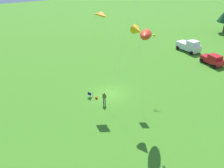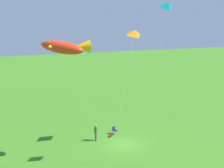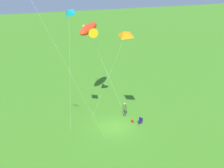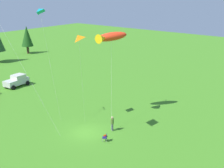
# 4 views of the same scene
# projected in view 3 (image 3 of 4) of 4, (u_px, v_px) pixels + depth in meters

# --- Properties ---
(ground_plane) EXTENTS (160.00, 160.00, 0.00)m
(ground_plane) POSITION_uv_depth(u_px,v_px,m) (115.00, 127.00, 35.26)
(ground_plane) COLOR #3E7E20
(person_kite_flyer) EXTENTS (0.46, 0.55, 1.74)m
(person_kite_flyer) POSITION_uv_depth(u_px,v_px,m) (125.00, 108.00, 37.36)
(person_kite_flyer) COLOR #363947
(person_kite_flyer) RESTS_ON ground
(folding_chair) EXTENTS (0.67, 0.67, 0.82)m
(folding_chair) POSITION_uv_depth(u_px,v_px,m) (140.00, 121.00, 35.65)
(folding_chair) COLOR #17144F
(folding_chair) RESTS_ON ground
(backpack_on_grass) EXTENTS (0.33, 0.24, 0.22)m
(backpack_on_grass) POSITION_uv_depth(u_px,v_px,m) (132.00, 121.00, 36.28)
(backpack_on_grass) COLOR #9F1F05
(backpack_on_grass) RESTS_ON ground
(kite_large_fish) EXTENTS (6.14, 5.08, 10.78)m
(kite_large_fish) POSITION_uv_depth(u_px,v_px,m) (89.00, 30.00, 36.11)
(kite_large_fish) COLOR red
(kite_large_fish) RESTS_ON ground
(kite_delta_teal) EXTENTS (3.00, 1.15, 13.76)m
(kite_delta_teal) POSITION_uv_depth(u_px,v_px,m) (68.00, 13.00, 27.35)
(kite_delta_teal) COLOR #0E8E9D
(kite_delta_teal) RESTS_ON ground
(kite_delta_orange) EXTENTS (4.52, 3.56, 11.44)m
(kite_delta_orange) POSITION_uv_depth(u_px,v_px,m) (124.00, 34.00, 29.94)
(kite_delta_orange) COLOR orange
(kite_delta_orange) RESTS_ON ground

